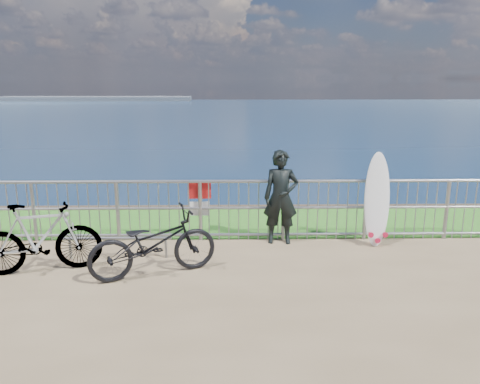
{
  "coord_description": "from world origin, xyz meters",
  "views": [
    {
      "loc": [
        0.07,
        -6.55,
        2.89
      ],
      "look_at": [
        0.21,
        1.2,
        1.0
      ],
      "focal_mm": 35.0,
      "sensor_mm": 36.0,
      "label": 1
    }
  ],
  "objects_px": {
    "bicycle_near": "(153,243)",
    "bicycle_far": "(39,238)",
    "surfboard": "(377,203)",
    "surfer": "(281,197)"
  },
  "relations": [
    {
      "from": "surfer",
      "to": "bicycle_near",
      "type": "relative_size",
      "value": 0.87
    },
    {
      "from": "surfer",
      "to": "bicycle_far",
      "type": "distance_m",
      "value": 3.99
    },
    {
      "from": "surfer",
      "to": "bicycle_near",
      "type": "height_order",
      "value": "surfer"
    },
    {
      "from": "surfboard",
      "to": "bicycle_far",
      "type": "relative_size",
      "value": 0.91
    },
    {
      "from": "surfboard",
      "to": "bicycle_near",
      "type": "bearing_deg",
      "value": -160.84
    },
    {
      "from": "surfer",
      "to": "surfboard",
      "type": "relative_size",
      "value": 1.01
    },
    {
      "from": "bicycle_near",
      "to": "surfer",
      "type": "bearing_deg",
      "value": -77.58
    },
    {
      "from": "surfboard",
      "to": "bicycle_near",
      "type": "xyz_separation_m",
      "value": [
        -3.72,
        -1.29,
        -0.26
      ]
    },
    {
      "from": "bicycle_near",
      "to": "bicycle_far",
      "type": "xyz_separation_m",
      "value": [
        -1.74,
        0.15,
        0.04
      ]
    },
    {
      "from": "bicycle_far",
      "to": "bicycle_near",
      "type": "bearing_deg",
      "value": -109.42
    }
  ]
}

